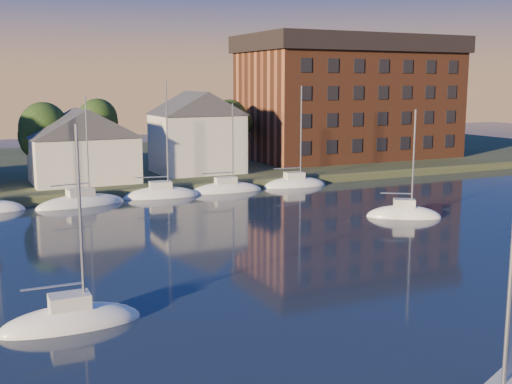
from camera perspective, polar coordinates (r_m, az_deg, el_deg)
shoreline_land at (r=92.16m, az=-13.40°, el=2.07°), size 160.00×50.00×2.00m
wooden_dock at (r=70.09m, az=-9.35°, el=-0.16°), size 120.00×3.00×1.00m
clubhouse_centre at (r=72.87m, az=-15.12°, el=4.09°), size 11.55×8.40×8.08m
clubhouse_east at (r=78.45m, az=-5.29°, el=5.40°), size 10.50×8.40×9.80m
condo_block at (r=95.52m, az=8.31°, el=8.39°), size 31.00×17.00×17.40m
tree_line at (r=80.34m, az=-10.35°, el=6.22°), size 93.40×5.40×8.90m
moored_fleet at (r=64.84m, az=-18.81°, el=-1.27°), size 63.50×2.40×12.05m
drifting_sailboat_left at (r=33.59m, az=-16.13°, el=-11.23°), size 7.03×2.41×11.05m
drifting_sailboat_right at (r=58.66m, az=13.00°, el=-2.11°), size 6.74×5.45×10.66m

